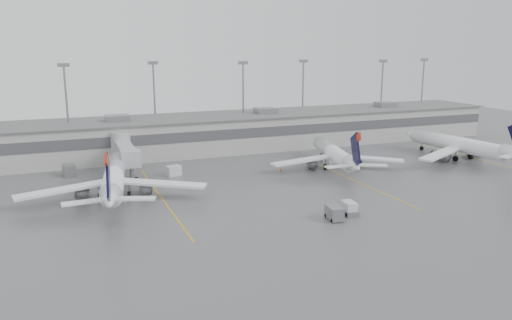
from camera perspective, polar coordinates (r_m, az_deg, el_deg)
name	(u,v)px	position (r m, az deg, el deg)	size (l,w,h in m)	color
ground	(333,234)	(66.55, 8.75, -8.40)	(260.00, 260.00, 0.00)	#575759
terminal	(206,133)	(117.34, -5.70, 3.07)	(152.00, 17.00, 9.45)	#A3A39E
light_masts	(199,97)	(121.80, -6.55, 7.13)	(142.40, 8.00, 20.60)	gray
jet_bridge_right	(124,151)	(101.53, -14.88, 1.00)	(4.00, 17.20, 7.00)	#999B9E
stand_markings	(262,187)	(86.92, 0.70, -3.15)	(105.25, 40.00, 0.01)	gold
jet_mid_left	(114,179)	(83.02, -15.97, -2.05)	(29.15, 32.89, 10.68)	white
jet_mid_right	(335,154)	(100.88, 9.03, 0.71)	(26.12, 29.65, 9.78)	white
jet_far_right	(462,145)	(116.16, 22.48, 1.63)	(29.51, 33.20, 10.74)	white
baggage_tug	(349,209)	(74.28, 10.58, -5.57)	(2.24, 3.19, 1.93)	silver
baggage_cart	(334,213)	(71.62, 8.93, -5.99)	(2.04, 3.19, 1.94)	slate
gse_uld_b	(174,171)	(95.89, -9.41, -1.22)	(2.67, 1.78, 1.89)	silver
gse_uld_c	(331,158)	(106.39, 8.58, 0.21)	(2.73, 1.82, 1.94)	silver
gse_loader	(69,170)	(100.93, -20.57, -1.10)	(2.13, 3.40, 2.13)	slate
cone_b	(110,186)	(90.13, -16.32, -2.87)	(0.43, 0.43, 0.69)	#EC4904
cone_c	(281,169)	(98.23, 2.87, -1.09)	(0.42, 0.42, 0.66)	#EC4904
cone_d	(433,159)	(113.69, 19.60, 0.12)	(0.49, 0.49, 0.78)	#EC4904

